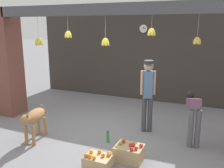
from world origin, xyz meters
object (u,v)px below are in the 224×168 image
worker_stooping (193,111)px  fruit_crate_oranges (98,161)px  fruit_crate_apples (129,153)px  water_bottle (108,137)px  dog (34,118)px  shopkeeper (148,90)px  wall_clock (143,29)px

worker_stooping → fruit_crate_oranges: bearing=-146.3°
fruit_crate_apples → water_bottle: bearing=142.2°
dog → water_bottle: dog is taller
fruit_crate_oranges → water_bottle: bearing=103.3°
dog → water_bottle: (1.48, 0.55, -0.41)m
worker_stooping → water_bottle: (-1.65, -0.70, -0.58)m
fruit_crate_apples → water_bottle: (-0.66, 0.51, -0.03)m
fruit_crate_apples → shopkeeper: bearing=91.9°
dog → shopkeeper: size_ratio=0.59×
shopkeeper → fruit_crate_apples: shopkeeper is taller
dog → fruit_crate_oranges: bearing=66.4°
shopkeeper → water_bottle: bearing=35.8°
worker_stooping → wall_clock: (-1.88, 2.62, 1.65)m
dog → fruit_crate_oranges: dog is taller
fruit_crate_oranges → worker_stooping: bearing=48.8°
shopkeeper → worker_stooping: size_ratio=1.61×
worker_stooping → wall_clock: 3.62m
shopkeeper → fruit_crate_apples: (0.05, -1.39, -0.86)m
fruit_crate_apples → water_bottle: fruit_crate_apples is taller
dog → worker_stooping: bearing=100.9°
shopkeeper → fruit_crate_apples: 1.63m
shopkeeper → water_bottle: 1.39m
fruit_crate_apples → dog: bearing=-179.1°
wall_clock → shopkeeper: bearing=-71.0°
dog → water_bottle: 1.63m
fruit_crate_oranges → wall_clock: (-0.45, 4.26, 2.23)m
fruit_crate_oranges → fruit_crate_apples: fruit_crate_apples is taller
dog → fruit_crate_apples: size_ratio=1.98×
water_bottle → dog: bearing=-159.7°
shopkeeper → dog: bearing=15.1°
dog → shopkeeper: bearing=113.4°
wall_clock → fruit_crate_apples: bearing=-77.0°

